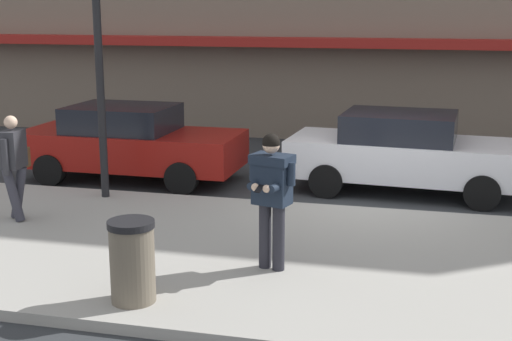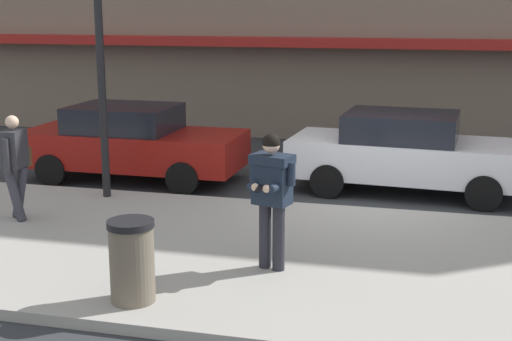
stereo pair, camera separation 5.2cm
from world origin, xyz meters
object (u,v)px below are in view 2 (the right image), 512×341
object	(u,v)px
parked_sedan_near	(131,142)
pedestrian_with_bag	(16,161)
man_texting_on_phone	(272,187)
street_lamp_post	(99,28)
parked_sedan_mid	(408,152)
trash_bin	(132,261)

from	to	relation	value
parked_sedan_near	pedestrian_with_bag	world-z (taller)	pedestrian_with_bag
man_texting_on_phone	street_lamp_post	size ratio (longest dim) A/B	0.37
parked_sedan_mid	trash_bin	bearing A→B (deg)	-113.80
man_texting_on_phone	street_lamp_post	bearing A→B (deg)	142.79
pedestrian_with_bag	trash_bin	size ratio (longest dim) A/B	1.74
street_lamp_post	parked_sedan_near	bearing A→B (deg)	99.67
parked_sedan_near	pedestrian_with_bag	bearing A→B (deg)	-97.20
trash_bin	street_lamp_post	bearing A→B (deg)	119.42
parked_sedan_near	trash_bin	bearing A→B (deg)	-65.99
pedestrian_with_bag	parked_sedan_mid	bearing A→B (deg)	32.56
man_texting_on_phone	pedestrian_with_bag	distance (m)	4.63
man_texting_on_phone	pedestrian_with_bag	xyz separation A→B (m)	(-4.47, 1.19, -0.14)
street_lamp_post	man_texting_on_phone	bearing A→B (deg)	-37.21
parked_sedan_near	street_lamp_post	distance (m)	2.99
man_texting_on_phone	trash_bin	distance (m)	2.04
parked_sedan_near	pedestrian_with_bag	distance (m)	3.50
street_lamp_post	pedestrian_with_bag	bearing A→B (deg)	-114.64
parked_sedan_near	street_lamp_post	bearing A→B (deg)	-80.33
street_lamp_post	trash_bin	size ratio (longest dim) A/B	4.98
parked_sedan_near	man_texting_on_phone	size ratio (longest dim) A/B	2.50
pedestrian_with_bag	parked_sedan_near	bearing A→B (deg)	82.80
parked_sedan_mid	man_texting_on_phone	distance (m)	5.25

